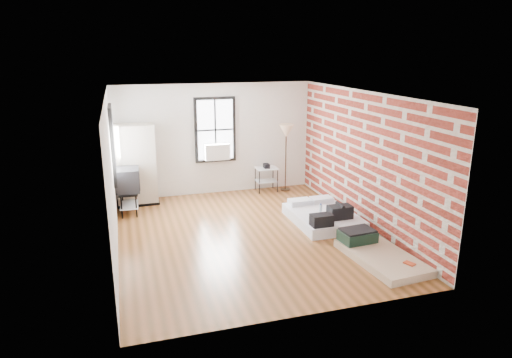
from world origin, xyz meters
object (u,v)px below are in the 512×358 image
object	(u,v)px
mattress_main	(323,216)
floor_lamp	(286,134)
side_table	(266,172)
mattress_bare	(376,252)
wardrobe	(136,165)
tv_stand	(128,181)

from	to	relation	value
mattress_main	floor_lamp	bearing A→B (deg)	88.65
mattress_main	side_table	xyz separation A→B (m)	(-0.47, 2.53, 0.35)
mattress_bare	wardrobe	distance (m)	5.88
wardrobe	side_table	size ratio (longest dim) A/B	2.61
tv_stand	side_table	bearing A→B (deg)	14.31
mattress_main	tv_stand	xyz separation A→B (m)	(-3.96, 1.81, 0.60)
mattress_bare	tv_stand	distance (m)	5.55
floor_lamp	tv_stand	bearing A→B (deg)	-170.75
wardrobe	side_table	bearing A→B (deg)	0.92
floor_lamp	wardrobe	bearing A→B (deg)	-180.00
wardrobe	tv_stand	xyz separation A→B (m)	(-0.21, -0.65, -0.20)
floor_lamp	tv_stand	distance (m)	4.12
mattress_main	tv_stand	world-z (taller)	tv_stand
mattress_main	floor_lamp	xyz separation A→B (m)	(0.04, 2.46, 1.35)
mattress_main	wardrobe	bearing A→B (deg)	146.25
wardrobe	tv_stand	world-z (taller)	wardrobe
side_table	tv_stand	distance (m)	3.58
wardrobe	floor_lamp	size ratio (longest dim) A/B	1.10
wardrobe	tv_stand	size ratio (longest dim) A/B	1.83
mattress_main	tv_stand	distance (m)	4.40
mattress_main	wardrobe	distance (m)	4.56
tv_stand	mattress_bare	bearing A→B (deg)	-38.84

